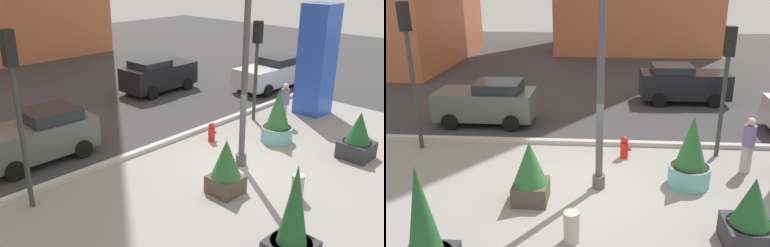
# 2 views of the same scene
# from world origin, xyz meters

# --- Properties ---
(ground_plane) EXTENTS (60.00, 60.00, 0.00)m
(ground_plane) POSITION_xyz_m (0.00, 4.00, 0.00)
(ground_plane) COLOR #38383A
(plaza_pavement) EXTENTS (18.00, 10.00, 0.02)m
(plaza_pavement) POSITION_xyz_m (0.00, -2.00, 0.00)
(plaza_pavement) COLOR gray
(plaza_pavement) RESTS_ON ground_plane
(curb_strip) EXTENTS (18.00, 0.24, 0.16)m
(curb_strip) POSITION_xyz_m (0.00, 3.12, 0.08)
(curb_strip) COLOR #B7B2A8
(curb_strip) RESTS_ON ground_plane
(lamp_post) EXTENTS (0.44, 0.44, 7.47)m
(lamp_post) POSITION_xyz_m (0.21, -0.00, 3.65)
(lamp_post) COLOR #4C4C51
(lamp_post) RESTS_ON ground_plane
(art_pillar_blue) EXTENTS (1.28, 1.28, 4.84)m
(art_pillar_blue) POSITION_xyz_m (6.70, 1.15, 2.42)
(art_pillar_blue) COLOR blue
(art_pillar_blue) RESTS_ON ground_plane
(potted_plant_near_right) EXTENTS (0.90, 0.90, 1.69)m
(potted_plant_near_right) POSITION_xyz_m (-1.56, -0.84, 0.83)
(potted_plant_near_right) COLOR #4C4238
(potted_plant_near_right) RESTS_ON ground_plane
(potted_plant_curbside) EXTENTS (1.18, 1.18, 2.07)m
(potted_plant_curbside) POSITION_xyz_m (2.76, 0.35, 0.89)
(potted_plant_curbside) COLOR #6BB2B2
(potted_plant_curbside) RESTS_ON ground_plane
(potted_plant_near_left) EXTENTS (0.99, 0.99, 2.51)m
(potted_plant_near_left) POSITION_xyz_m (-2.99, -3.99, 1.03)
(potted_plant_near_left) COLOR #2D2D33
(potted_plant_near_left) RESTS_ON ground_plane
(potted_plant_mid_plaza) EXTENTS (1.05, 1.05, 1.68)m
(potted_plant_mid_plaza) POSITION_xyz_m (3.50, -2.45, 0.75)
(potted_plant_mid_plaza) COLOR #2D2D33
(potted_plant_mid_plaza) RESTS_ON ground_plane
(fire_hydrant) EXTENTS (0.36, 0.26, 0.75)m
(fire_hydrant) POSITION_xyz_m (1.00, 2.09, 0.37)
(fire_hydrant) COLOR red
(fire_hydrant) RESTS_ON ground_plane
(concrete_bollard) EXTENTS (0.36, 0.36, 0.75)m
(concrete_bollard) POSITION_xyz_m (-0.35, -2.52, 0.38)
(concrete_bollard) COLOR #B2ADA3
(concrete_bollard) RESTS_ON ground_plane
(traffic_light_far_side) EXTENTS (0.28, 0.42, 4.23)m
(traffic_light_far_side) POSITION_xyz_m (4.06, 2.44, 2.88)
(traffic_light_far_side) COLOR #333833
(traffic_light_far_side) RESTS_ON ground_plane
(traffic_light_corner) EXTENTS (0.28, 0.42, 4.89)m
(traffic_light_corner) POSITION_xyz_m (-5.98, 2.44, 3.29)
(traffic_light_corner) COLOR #333833
(traffic_light_corner) RESTS_ON ground_plane
(car_intersection) EXTENTS (3.90, 1.98, 1.74)m
(car_intersection) POSITION_xyz_m (-4.36, 5.13, 0.88)
(car_intersection) COLOR #565B56
(car_intersection) RESTS_ON ground_plane
(car_far_lane) EXTENTS (4.42, 2.18, 1.67)m
(car_far_lane) POSITION_xyz_m (8.78, 4.86, 0.85)
(car_far_lane) COLOR silver
(car_far_lane) RESTS_ON ground_plane
(car_passing_lane) EXTENTS (4.08, 2.05, 1.77)m
(car_passing_lane) POSITION_xyz_m (3.98, 8.68, 0.91)
(car_passing_lane) COLOR black
(car_passing_lane) RESTS_ON ground_plane
(pedestrian_on_sidewalk) EXTENTS (0.51, 0.51, 1.75)m
(pedestrian_on_sidewalk) POSITION_xyz_m (4.61, 1.27, 0.98)
(pedestrian_on_sidewalk) COLOR #B2AD9E
(pedestrian_on_sidewalk) RESTS_ON ground_plane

